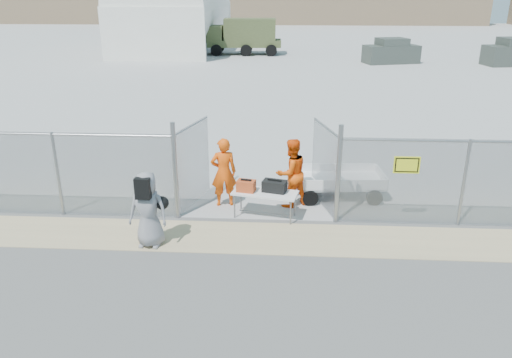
# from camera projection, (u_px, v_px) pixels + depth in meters

# --- Properties ---
(ground) EXTENTS (160.00, 160.00, 0.00)m
(ground) POSITION_uv_depth(u_px,v_px,m) (250.00, 259.00, 10.77)
(ground) COLOR #595959
(tarmac_inside) EXTENTS (160.00, 80.00, 0.01)m
(tarmac_inside) POSITION_uv_depth(u_px,v_px,m) (281.00, 47.00, 49.94)
(tarmac_inside) COLOR #A7A7A7
(tarmac_inside) RESTS_ON ground
(dirt_strip) EXTENTS (44.00, 1.60, 0.01)m
(dirt_strip) POSITION_uv_depth(u_px,v_px,m) (253.00, 238.00, 11.70)
(dirt_strip) COLOR tan
(dirt_strip) RESTS_ON ground
(chain_link_fence) EXTENTS (40.00, 0.20, 2.20)m
(chain_link_fence) POSITION_uv_depth(u_px,v_px,m) (256.00, 179.00, 12.25)
(chain_link_fence) COLOR gray
(chain_link_fence) RESTS_ON ground
(quonset_hangar) EXTENTS (9.00, 18.00, 8.00)m
(quonset_hangar) POSITION_uv_depth(u_px,v_px,m) (176.00, 6.00, 47.23)
(quonset_hangar) COLOR white
(quonset_hangar) RESTS_ON ground
(folding_table) EXTENTS (1.73, 1.00, 0.69)m
(folding_table) POSITION_uv_depth(u_px,v_px,m) (265.00, 205.00, 12.66)
(folding_table) COLOR white
(folding_table) RESTS_ON ground
(orange_bag) EXTENTS (0.50, 0.38, 0.28)m
(orange_bag) POSITION_uv_depth(u_px,v_px,m) (246.00, 186.00, 12.54)
(orange_bag) COLOR #C44920
(orange_bag) RESTS_ON folding_table
(black_duffel) EXTENTS (0.66, 0.49, 0.28)m
(black_duffel) POSITION_uv_depth(u_px,v_px,m) (275.00, 186.00, 12.52)
(black_duffel) COLOR black
(black_duffel) RESTS_ON folding_table
(security_worker_left) EXTENTS (0.77, 0.59, 1.88)m
(security_worker_left) POSITION_uv_depth(u_px,v_px,m) (224.00, 172.00, 13.16)
(security_worker_left) COLOR #F4520B
(security_worker_left) RESTS_ON ground
(security_worker_right) EXTENTS (1.14, 1.09, 1.86)m
(security_worker_right) POSITION_uv_depth(u_px,v_px,m) (291.00, 173.00, 13.14)
(security_worker_right) COLOR #F4520B
(security_worker_right) RESTS_ON ground
(visitor) EXTENTS (0.90, 0.63, 1.76)m
(visitor) POSITION_uv_depth(u_px,v_px,m) (148.00, 210.00, 11.07)
(visitor) COLOR gray
(visitor) RESTS_ON ground
(utility_trailer) EXTENTS (3.29, 1.89, 0.77)m
(utility_trailer) POSITION_uv_depth(u_px,v_px,m) (338.00, 183.00, 13.98)
(utility_trailer) COLOR white
(utility_trailer) RESTS_ON ground
(military_truck) EXTENTS (6.56, 2.65, 3.08)m
(military_truck) POSITION_uv_depth(u_px,v_px,m) (244.00, 37.00, 44.03)
(military_truck) COLOR #48522D
(military_truck) RESTS_ON ground
(parked_vehicle_near) EXTENTS (4.51, 2.94, 1.88)m
(parked_vehicle_near) POSITION_uv_depth(u_px,v_px,m) (391.00, 51.00, 38.98)
(parked_vehicle_near) COLOR #3D443E
(parked_vehicle_near) RESTS_ON ground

